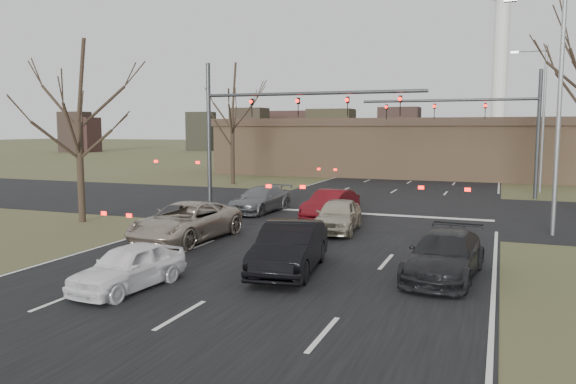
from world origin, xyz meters
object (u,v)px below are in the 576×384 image
Objects in this scene: mast_arm_far at (490,118)px; car_charcoal_sedan at (445,255)px; car_grey_ahead at (260,200)px; car_red_ahead at (331,204)px; car_black_hatch at (290,247)px; car_silver_suv at (186,222)px; mast_arm_near at (262,116)px; streetlight_right_near at (555,98)px; streetlight_right_far at (541,111)px; car_silver_ahead at (338,215)px; car_white_sedan at (129,267)px; building at (444,147)px.

mast_arm_far is 21.75m from car_charcoal_sedan.
car_red_ahead reaches higher than car_grey_ahead.
car_charcoal_sedan is (-0.72, -21.30, -4.34)m from mast_arm_far.
car_silver_suv is at bearing 143.13° from car_black_hatch.
mast_arm_near is 1.21× the size of streetlight_right_near.
car_silver_ahead is (-8.82, -19.20, -4.88)m from streetlight_right_far.
mast_arm_far is 1.11× the size of streetlight_right_near.
car_white_sedan is 10.80m from car_silver_ahead.
car_silver_suv is 1.28× the size of car_red_ahead.
mast_arm_far reaches higher than car_black_hatch.
car_silver_suv is 6.68m from car_white_sedan.
car_silver_ahead is (-4.96, 6.10, 0.03)m from car_charcoal_sedan.
car_red_ahead is (-10.15, -15.81, -4.89)m from streetlight_right_far.
building is at bearing 82.05° from car_silver_suv.
streetlight_right_far is 2.15× the size of car_black_hatch.
car_silver_suv is at bearing -146.57° from car_silver_ahead.
car_white_sedan is at bearing -111.79° from streetlight_right_far.
car_silver_ahead reaches higher than car_charcoal_sedan.
streetlight_right_far is (14.55, 14.00, 0.51)m from mast_arm_near.
streetlight_right_far is (7.32, -11.00, 2.92)m from building.
car_silver_ahead is at bearing 134.25° from car_charcoal_sedan.
car_red_ahead is at bearing 88.68° from car_white_sedan.
car_red_ahead is (1.67, 13.76, 0.07)m from car_white_sedan.
car_charcoal_sedan is at bearing -46.58° from mast_arm_near.
car_white_sedan is (2.73, -15.57, -4.45)m from mast_arm_near.
car_white_sedan is 0.87× the size of car_red_ahead.
car_black_hatch reaches higher than car_white_sedan.
building is 4.24× the size of streetlight_right_near.
streetlight_right_near reaches higher than mast_arm_far.
streetlight_right_near reaches higher than building.
mast_arm_far reaches higher than car_white_sedan.
car_black_hatch is at bearing -26.29° from car_silver_suv.
car_charcoal_sedan is at bearing -39.32° from car_grey_ahead.
car_black_hatch is 1.11× the size of car_red_ahead.
car_silver_ahead reaches higher than car_grey_ahead.
car_charcoal_sedan is at bearing 33.82° from car_white_sedan.
streetlight_right_far reaches higher than car_grey_ahead.
car_red_ahead is at bearing 128.66° from car_charcoal_sedan.
car_black_hatch is (6.19, -12.29, -4.31)m from mast_arm_near.
building is 9.27× the size of car_grey_ahead.
building is at bearing 105.58° from mast_arm_far.
car_silver_suv is at bearing 113.39° from car_white_sedan.
car_red_ahead is (-2.83, -26.81, -1.97)m from building.
streetlight_right_near is 10.21m from car_charcoal_sedan.
mast_arm_near is 3.30× the size of car_white_sedan.
car_black_hatch is at bearing -91.40° from car_silver_ahead.
building is at bearing 91.44° from car_red_ahead.
streetlight_right_far is at bearing 52.11° from car_grey_ahead.
car_grey_ahead is at bearing 140.71° from car_charcoal_sedan.
car_silver_ahead is at bearing -92.84° from building.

